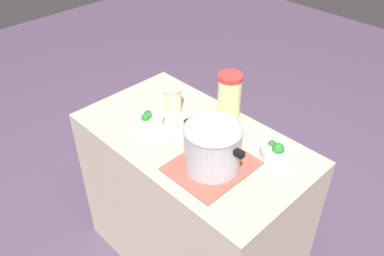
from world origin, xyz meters
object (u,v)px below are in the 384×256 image
cooking_pot (213,147)px  mason_jar (173,100)px  broccoli_bowl_center (276,151)px  broccoli_bowl_front (150,120)px  lemonade_pitcher (229,99)px

cooking_pot → mason_jar: size_ratio=2.38×
cooking_pot → broccoli_bowl_center: 0.29m
broccoli_bowl_front → broccoli_bowl_center: broccoli_bowl_center is taller
cooking_pot → broccoli_bowl_center: size_ratio=2.25×
cooking_pot → broccoli_bowl_front: (0.41, -0.01, -0.08)m
broccoli_bowl_center → cooking_pot: bearing=59.3°
mason_jar → broccoli_bowl_front: 0.16m
cooking_pot → lemonade_pitcher: (0.17, -0.29, 0.02)m
lemonade_pitcher → mason_jar: size_ratio=1.95×
cooking_pot → broccoli_bowl_front: size_ratio=2.48×
broccoli_bowl_front → mason_jar: bearing=-87.7°
lemonade_pitcher → cooking_pot: bearing=120.1°
cooking_pot → mason_jar: (0.41, -0.16, -0.04)m
lemonade_pitcher → broccoli_bowl_front: bearing=49.8°
lemonade_pitcher → broccoli_bowl_front: lemonade_pitcher is taller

